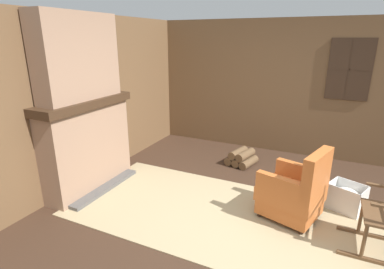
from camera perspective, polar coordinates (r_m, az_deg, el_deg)
ground_plane at (r=3.73m, az=12.60°, el=-17.33°), size 14.00×14.00×0.00m
wood_panel_wall_left at (r=4.55m, az=-21.90°, el=5.33°), size 0.06×5.99×2.47m
wood_panel_wall_back at (r=5.83m, az=19.84°, el=8.19°), size 5.99×0.09×2.47m
fireplace_hearth at (r=4.54m, az=-19.13°, el=-1.93°), size 0.57×1.51×1.33m
chimney_breast at (r=4.31m, az=-20.94°, el=13.63°), size 0.32×1.24×1.12m
area_rug at (r=3.91m, az=5.89°, el=-15.03°), size 3.89×1.82×0.01m
armchair at (r=3.87m, az=18.88°, el=-10.51°), size 0.81×0.77×0.93m
firewood_stack at (r=5.33m, az=9.41°, el=-4.40°), size 0.53×0.54×0.27m
laundry_basket at (r=4.39m, az=27.34°, el=-10.58°), size 0.50×0.45×0.36m
oil_lamp_vase at (r=4.27m, az=-22.33°, el=7.20°), size 0.11×0.11×0.28m
storage_case at (r=4.45m, az=-19.83°, el=7.56°), size 0.16×0.26×0.15m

